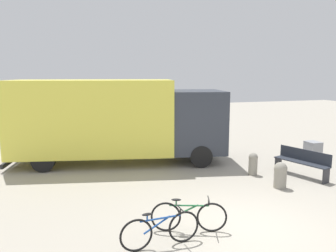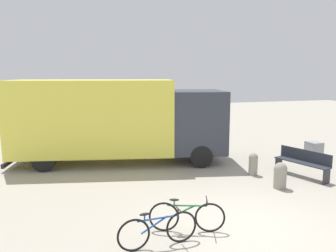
% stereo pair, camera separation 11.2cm
% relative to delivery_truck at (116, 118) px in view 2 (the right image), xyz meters
% --- Properties ---
extents(ground_plane, '(60.00, 60.00, 0.00)m').
position_rel_delivery_truck_xyz_m(ground_plane, '(2.00, -6.47, -1.76)').
color(ground_plane, '#A8A091').
extents(delivery_truck, '(8.53, 4.03, 3.25)m').
position_rel_delivery_truck_xyz_m(delivery_truck, '(0.00, 0.00, 0.00)').
color(delivery_truck, '#EAE04C').
rests_on(delivery_truck, ground).
extents(park_bench, '(0.95, 1.95, 0.92)m').
position_rel_delivery_truck_xyz_m(park_bench, '(5.78, -3.73, -1.24)').
color(park_bench, '#282D38').
rests_on(park_bench, ground).
extents(bicycle_near, '(1.69, 0.44, 0.76)m').
position_rel_delivery_truck_xyz_m(bicycle_near, '(-0.15, -6.77, -1.40)').
color(bicycle_near, black).
rests_on(bicycle_near, ground).
extents(bicycle_middle, '(1.62, 0.65, 0.76)m').
position_rel_delivery_truck_xyz_m(bicycle_middle, '(0.62, -6.33, -1.40)').
color(bicycle_middle, black).
rests_on(bicycle_middle, ground).
extents(bollard_near_bench, '(0.40, 0.40, 0.81)m').
position_rel_delivery_truck_xyz_m(bollard_near_bench, '(4.33, -4.51, -1.33)').
color(bollard_near_bench, gray).
rests_on(bollard_near_bench, ground).
extents(bollard_far_bench, '(0.32, 0.32, 0.78)m').
position_rel_delivery_truck_xyz_m(bollard_far_bench, '(4.26, -3.10, -1.34)').
color(bollard_far_bench, gray).
rests_on(bollard_far_bench, ground).
extents(utility_box, '(0.49, 0.53, 0.88)m').
position_rel_delivery_truck_xyz_m(utility_box, '(7.25, -2.54, -1.33)').
color(utility_box, gray).
rests_on(utility_box, ground).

